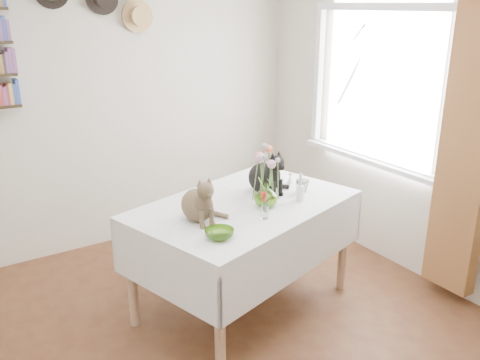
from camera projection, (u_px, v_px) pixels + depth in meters
room at (228, 186)px, 2.66m from camera, size 4.08×4.58×2.58m
window at (377, 99)px, 4.26m from camera, size 0.12×1.52×1.32m
curtain at (466, 154)px, 3.58m from camera, size 0.12×0.38×2.10m
dining_table at (244, 230)px, 3.63m from camera, size 1.76×1.38×0.83m
tabby_cat at (197, 197)px, 3.23m from camera, size 0.22×0.28×0.32m
black_cat at (264, 170)px, 3.72m from camera, size 0.28×0.33×0.34m
flower_vase at (266, 195)px, 3.47m from camera, size 0.18×0.18×0.17m
green_bowl at (219, 234)px, 3.02m from camera, size 0.24×0.24×0.06m
drinking_glass at (302, 186)px, 3.76m from camera, size 0.13×0.13×0.09m
candlestick at (300, 192)px, 3.58m from camera, size 0.06×0.06×0.20m
berry_jar at (265, 204)px, 3.28m from camera, size 0.05×0.05×0.22m
porcelain_figurine at (290, 178)px, 3.94m from camera, size 0.05×0.05×0.09m
flower_bouquet at (266, 159)px, 3.40m from camera, size 0.17×0.13×0.39m
wall_hats at (99, 2)px, 4.15m from camera, size 0.98×0.09×0.48m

